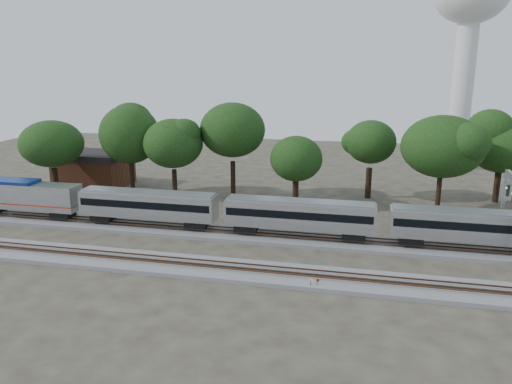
% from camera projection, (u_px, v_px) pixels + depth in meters
% --- Properties ---
extents(ground, '(160.00, 160.00, 0.00)m').
position_uv_depth(ground, '(260.00, 258.00, 50.04)').
color(ground, '#383328').
rests_on(ground, ground).
extents(track_far, '(160.00, 5.00, 0.73)m').
position_uv_depth(track_far, '(272.00, 237.00, 55.65)').
color(track_far, slate).
rests_on(track_far, ground).
extents(track_near, '(160.00, 5.00, 0.73)m').
position_uv_depth(track_near, '(251.00, 272.00, 46.21)').
color(track_near, slate).
rests_on(track_near, ground).
extents(train, '(85.37, 2.94, 4.33)m').
position_uv_depth(train, '(301.00, 214.00, 54.26)').
color(train, silver).
rests_on(train, ground).
extents(switch_stand_red, '(0.28, 0.06, 0.90)m').
position_uv_depth(switch_stand_red, '(318.00, 282.00, 43.20)').
color(switch_stand_red, '#512D19').
rests_on(switch_stand_red, ground).
extents(switch_stand_white, '(0.32, 0.06, 1.01)m').
position_uv_depth(switch_stand_white, '(311.00, 282.00, 42.99)').
color(switch_stand_white, '#512D19').
rests_on(switch_stand_white, ground).
extents(switch_lever, '(0.55, 0.39, 0.30)m').
position_uv_depth(switch_lever, '(307.00, 283.00, 43.98)').
color(switch_lever, '#512D19').
rests_on(switch_lever, ground).
extents(water_tower, '(13.24, 13.24, 36.65)m').
position_uv_depth(water_tower, '(470.00, 15.00, 86.81)').
color(water_tower, silver).
rests_on(water_tower, ground).
extents(brick_building, '(11.22, 8.08, 5.29)m').
position_uv_depth(brick_building, '(94.00, 168.00, 79.69)').
color(brick_building, brown).
rests_on(brick_building, ground).
extents(tree_0, '(7.98, 7.98, 11.25)m').
position_uv_depth(tree_0, '(52.00, 144.00, 71.08)').
color(tree_0, black).
rests_on(tree_0, ground).
extents(tree_1, '(9.17, 9.17, 12.92)m').
position_uv_depth(tree_1, '(129.00, 134.00, 71.93)').
color(tree_1, black).
rests_on(tree_1, ground).
extents(tree_2, '(8.22, 8.22, 11.59)m').
position_uv_depth(tree_2, '(173.00, 144.00, 69.75)').
color(tree_2, black).
rests_on(tree_2, ground).
extents(tree_3, '(9.96, 9.96, 14.04)m').
position_uv_depth(tree_3, '(232.00, 130.00, 70.64)').
color(tree_3, black).
rests_on(tree_3, ground).
extents(tree_4, '(6.71, 6.71, 9.46)m').
position_uv_depth(tree_4, '(296.00, 159.00, 66.66)').
color(tree_4, black).
rests_on(tree_4, ground).
extents(tree_5, '(8.32, 8.32, 11.73)m').
position_uv_depth(tree_5, '(371.00, 142.00, 70.50)').
color(tree_5, black).
rests_on(tree_5, ground).
extents(tree_6, '(8.95, 8.95, 12.62)m').
position_uv_depth(tree_6, '(443.00, 147.00, 62.66)').
color(tree_6, black).
rests_on(tree_6, ground).
extents(tree_7, '(8.03, 8.03, 11.31)m').
position_uv_depth(tree_7, '(502.00, 147.00, 68.35)').
color(tree_7, black).
rests_on(tree_7, ground).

